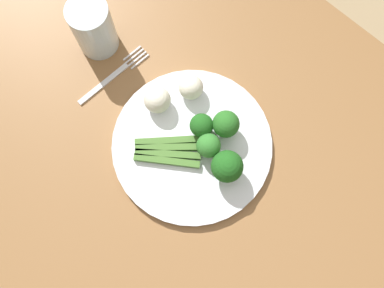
{
  "coord_description": "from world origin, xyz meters",
  "views": [
    {
      "loc": [
        0.13,
        -0.13,
        1.57
      ],
      "look_at": [
        -0.01,
        0.02,
        0.77
      ],
      "focal_mm": 42.41,
      "sensor_mm": 36.0,
      "label": 1
    }
  ],
  "objects_px": {
    "fork": "(114,75)",
    "water_glass": "(93,27)",
    "plate": "(192,146)",
    "cauliflower_mid": "(157,100)",
    "dining_table": "(190,168)",
    "asparagus_bundle": "(168,151)",
    "broccoli_right": "(202,126)",
    "broccoli_back_right": "(227,167)",
    "broccoli_front": "(226,124)",
    "cauliflower_near_center": "(191,87)",
    "broccoli_left": "(209,146)"
  },
  "relations": [
    {
      "from": "fork",
      "to": "water_glass",
      "type": "relative_size",
      "value": 1.37
    },
    {
      "from": "plate",
      "to": "cauliflower_mid",
      "type": "distance_m",
      "value": 0.11
    },
    {
      "from": "dining_table",
      "to": "asparagus_bundle",
      "type": "bearing_deg",
      "value": -145.98
    },
    {
      "from": "broccoli_right",
      "to": "broccoli_back_right",
      "type": "bearing_deg",
      "value": -18.34
    },
    {
      "from": "broccoli_front",
      "to": "fork",
      "type": "relative_size",
      "value": 0.36
    },
    {
      "from": "broccoli_back_right",
      "to": "water_glass",
      "type": "relative_size",
      "value": 0.58
    },
    {
      "from": "broccoli_front",
      "to": "plate",
      "type": "bearing_deg",
      "value": -112.36
    },
    {
      "from": "cauliflower_near_center",
      "to": "fork",
      "type": "height_order",
      "value": "cauliflower_near_center"
    },
    {
      "from": "broccoli_right",
      "to": "fork",
      "type": "bearing_deg",
      "value": -171.89
    },
    {
      "from": "dining_table",
      "to": "broccoli_back_right",
      "type": "relative_size",
      "value": 18.95
    },
    {
      "from": "cauliflower_mid",
      "to": "cauliflower_near_center",
      "type": "xyz_separation_m",
      "value": [
        0.03,
        0.06,
        -0.0
      ]
    },
    {
      "from": "dining_table",
      "to": "cauliflower_mid",
      "type": "bearing_deg",
      "value": 163.21
    },
    {
      "from": "broccoli_back_right",
      "to": "broccoli_left",
      "type": "relative_size",
      "value": 1.29
    },
    {
      "from": "broccoli_right",
      "to": "cauliflower_near_center",
      "type": "distance_m",
      "value": 0.08
    },
    {
      "from": "water_glass",
      "to": "cauliflower_mid",
      "type": "bearing_deg",
      "value": -6.24
    },
    {
      "from": "dining_table",
      "to": "broccoli_front",
      "type": "bearing_deg",
      "value": 78.28
    },
    {
      "from": "asparagus_bundle",
      "to": "water_glass",
      "type": "xyz_separation_m",
      "value": [
        -0.25,
        0.07,
        0.04
      ]
    },
    {
      "from": "cauliflower_mid",
      "to": "fork",
      "type": "bearing_deg",
      "value": -173.48
    },
    {
      "from": "cauliflower_near_center",
      "to": "water_glass",
      "type": "relative_size",
      "value": 0.38
    },
    {
      "from": "plate",
      "to": "dining_table",
      "type": "bearing_deg",
      "value": -62.09
    },
    {
      "from": "dining_table",
      "to": "asparagus_bundle",
      "type": "height_order",
      "value": "asparagus_bundle"
    },
    {
      "from": "broccoli_back_right",
      "to": "cauliflower_near_center",
      "type": "xyz_separation_m",
      "value": [
        -0.15,
        0.07,
        -0.02
      ]
    },
    {
      "from": "cauliflower_near_center",
      "to": "fork",
      "type": "relative_size",
      "value": 0.28
    },
    {
      "from": "broccoli_left",
      "to": "broccoli_right",
      "type": "bearing_deg",
      "value": 149.98
    },
    {
      "from": "broccoli_front",
      "to": "water_glass",
      "type": "height_order",
      "value": "water_glass"
    },
    {
      "from": "broccoli_right",
      "to": "fork",
      "type": "relative_size",
      "value": 0.32
    },
    {
      "from": "cauliflower_mid",
      "to": "asparagus_bundle",
      "type": "bearing_deg",
      "value": -36.0
    },
    {
      "from": "dining_table",
      "to": "broccoli_right",
      "type": "relative_size",
      "value": 24.99
    },
    {
      "from": "dining_table",
      "to": "cauliflower_near_center",
      "type": "distance_m",
      "value": 0.19
    },
    {
      "from": "asparagus_bundle",
      "to": "plate",
      "type": "bearing_deg",
      "value": 18.34
    },
    {
      "from": "plate",
      "to": "cauliflower_near_center",
      "type": "relative_size",
      "value": 6.43
    },
    {
      "from": "water_glass",
      "to": "broccoli_back_right",
      "type": "bearing_deg",
      "value": -4.96
    },
    {
      "from": "plate",
      "to": "broccoli_left",
      "type": "relative_size",
      "value": 5.49
    },
    {
      "from": "asparagus_bundle",
      "to": "broccoli_back_right",
      "type": "bearing_deg",
      "value": -17.19
    },
    {
      "from": "plate",
      "to": "broccoli_back_right",
      "type": "relative_size",
      "value": 4.25
    },
    {
      "from": "broccoli_right",
      "to": "water_glass",
      "type": "bearing_deg",
      "value": 179.33
    },
    {
      "from": "broccoli_left",
      "to": "cauliflower_near_center",
      "type": "height_order",
      "value": "broccoli_left"
    },
    {
      "from": "plate",
      "to": "fork",
      "type": "bearing_deg",
      "value": 179.1
    },
    {
      "from": "broccoli_back_right",
      "to": "asparagus_bundle",
      "type": "bearing_deg",
      "value": -156.77
    },
    {
      "from": "plate",
      "to": "cauliflower_mid",
      "type": "relative_size",
      "value": 5.94
    },
    {
      "from": "dining_table",
      "to": "fork",
      "type": "relative_size",
      "value": 7.96
    },
    {
      "from": "asparagus_bundle",
      "to": "broccoli_left",
      "type": "bearing_deg",
      "value": 4.42
    },
    {
      "from": "plate",
      "to": "broccoli_right",
      "type": "xyz_separation_m",
      "value": [
        -0.01,
        0.03,
        0.04
      ]
    },
    {
      "from": "broccoli_back_right",
      "to": "broccoli_front",
      "type": "relative_size",
      "value": 1.16
    },
    {
      "from": "plate",
      "to": "asparagus_bundle",
      "type": "height_order",
      "value": "asparagus_bundle"
    },
    {
      "from": "broccoli_back_right",
      "to": "broccoli_front",
      "type": "height_order",
      "value": "broccoli_back_right"
    },
    {
      "from": "dining_table",
      "to": "cauliflower_mid",
      "type": "xyz_separation_m",
      "value": [
        -0.11,
        0.03,
        0.15
      ]
    },
    {
      "from": "dining_table",
      "to": "broccoli_left",
      "type": "height_order",
      "value": "broccoli_left"
    },
    {
      "from": "asparagus_bundle",
      "to": "broccoli_front",
      "type": "bearing_deg",
      "value": 23.6
    },
    {
      "from": "plate",
      "to": "broccoli_front",
      "type": "height_order",
      "value": "broccoli_front"
    }
  ]
}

